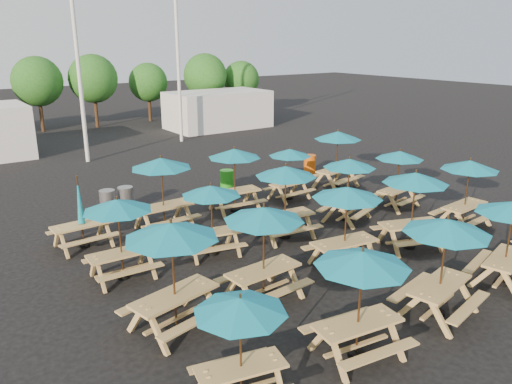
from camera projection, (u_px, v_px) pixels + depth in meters
ground at (282, 235)px, 16.37m from camera, size 120.00×120.00×0.00m
picnic_unit_0 at (240, 312)px, 8.42m from camera, size 1.96×1.96×2.04m
picnic_unit_1 at (172, 238)px, 10.48m from camera, size 2.43×2.43×2.52m
picnic_unit_2 at (118, 211)px, 12.88m from camera, size 1.86×1.86×2.25m
picnic_unit_3 at (81, 218)px, 15.17m from camera, size 1.87×1.65×2.28m
picnic_unit_4 at (362, 266)px, 9.56m from camera, size 2.11×2.11×2.33m
picnic_unit_5 at (264, 220)px, 11.78m from camera, size 2.06×2.06×2.41m
picnic_unit_6 at (211, 195)px, 14.38m from camera, size 2.07×2.07×2.16m
picnic_unit_7 at (161, 168)px, 16.31m from camera, size 2.08×2.08×2.49m
picnic_unit_8 at (446, 233)px, 11.04m from camera, size 2.29×2.29×2.40m
picnic_unit_9 at (347, 198)px, 13.48m from camera, size 2.19×2.19×2.39m
picnic_unit_10 at (286, 176)px, 15.58m from camera, size 2.13×2.13×2.40m
picnic_unit_11 at (234, 158)px, 18.08m from camera, size 2.10×2.10×2.39m
picnic_unit_13 at (415, 183)px, 14.79m from camera, size 2.49×2.49×2.42m
picnic_unit_14 at (349, 168)px, 17.16m from camera, size 2.32×2.32×2.25m
picnic_unit_15 at (290, 156)px, 19.54m from camera, size 1.78×1.78×2.07m
picnic_unit_17 at (469, 170)px, 16.57m from camera, size 2.04×2.04×2.34m
picnic_unit_18 at (399, 159)px, 18.56m from camera, size 2.02×2.02×2.21m
picnic_unit_19 at (338, 139)px, 21.03m from camera, size 2.30×2.30×2.47m
waste_bin_0 at (108, 202)px, 18.21m from camera, size 0.56×0.56×0.91m
waste_bin_1 at (126, 199)px, 18.60m from camera, size 0.56×0.56×0.91m
waste_bin_2 at (227, 181)px, 20.97m from camera, size 0.56×0.56×0.91m
waste_bin_3 at (310, 164)px, 23.69m from camera, size 0.56×0.56×0.91m
mast_0 at (76, 42)px, 24.44m from camera, size 0.20×0.20×12.00m
mast_1 at (177, 42)px, 29.59m from camera, size 0.20×0.20×12.00m
event_tent_1 at (218, 110)px, 35.79m from camera, size 7.00×4.00×2.60m
tree_3 at (37, 81)px, 33.71m from camera, size 3.36×3.36×5.09m
tree_4 at (93, 79)px, 35.35m from camera, size 3.41×3.41×5.17m
tree_5 at (148, 82)px, 38.20m from camera, size 2.94×2.94×4.45m
tree_6 at (205, 76)px, 38.89m from camera, size 3.38×3.38×5.13m
tree_7 at (241, 79)px, 40.90m from camera, size 2.95×2.95×4.48m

